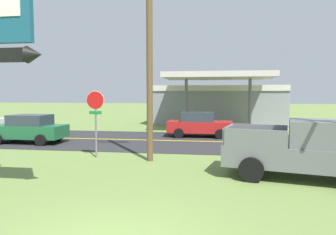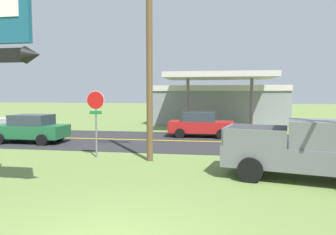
# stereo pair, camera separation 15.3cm
# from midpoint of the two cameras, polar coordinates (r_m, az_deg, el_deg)

# --- Properties ---
(road_asphalt) EXTENTS (140.00, 8.00, 0.02)m
(road_asphalt) POSITION_cam_midpoint_polar(r_m,az_deg,el_deg) (18.25, 2.76, -4.43)
(road_asphalt) COLOR #2B2B2D
(road_asphalt) RESTS_ON ground
(road_centre_line) EXTENTS (126.00, 0.20, 0.01)m
(road_centre_line) POSITION_cam_midpoint_polar(r_m,az_deg,el_deg) (18.25, 2.76, -4.39)
(road_centre_line) COLOR gold
(road_centre_line) RESTS_ON road_asphalt
(stop_sign) EXTENTS (0.80, 0.08, 2.95)m
(stop_sign) POSITION_cam_midpoint_polar(r_m,az_deg,el_deg) (13.70, -13.12, 1.02)
(stop_sign) COLOR slate
(stop_sign) RESTS_ON ground
(utility_pole) EXTENTS (2.15, 0.26, 9.47)m
(utility_pole) POSITION_cam_midpoint_polar(r_m,az_deg,el_deg) (12.86, -3.18, 14.56)
(utility_pole) COLOR brown
(utility_pole) RESTS_ON ground
(gas_station) EXTENTS (12.00, 11.50, 4.40)m
(gas_station) POSITION_cam_midpoint_polar(r_m,az_deg,el_deg) (29.13, 9.66, 2.62)
(gas_station) COLOR gray
(gas_station) RESTS_ON ground
(pickup_grey_parked_on_lawn) EXTENTS (5.50, 3.06, 1.96)m
(pickup_grey_parked_on_lawn) POSITION_cam_midpoint_polar(r_m,az_deg,el_deg) (10.99, 25.03, -5.66)
(pickup_grey_parked_on_lawn) COLOR slate
(pickup_grey_parked_on_lawn) RESTS_ON ground
(car_red_near_lane) EXTENTS (4.20, 2.00, 1.64)m
(car_red_near_lane) POSITION_cam_midpoint_polar(r_m,az_deg,el_deg) (20.04, 6.37, -1.30)
(car_red_near_lane) COLOR red
(car_red_near_lane) RESTS_ON ground
(car_green_mid_lane) EXTENTS (4.20, 2.00, 1.64)m
(car_green_mid_lane) POSITION_cam_midpoint_polar(r_m,az_deg,el_deg) (19.21, -24.25, -1.90)
(car_green_mid_lane) COLOR #1E6038
(car_green_mid_lane) RESTS_ON ground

